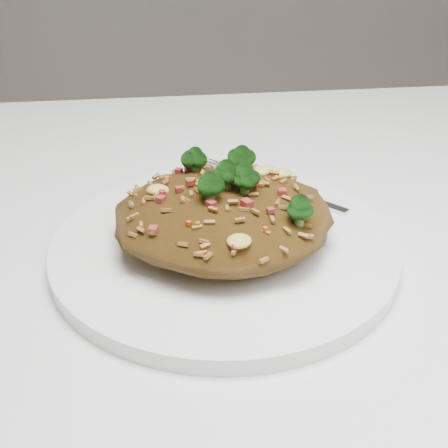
{
  "coord_description": "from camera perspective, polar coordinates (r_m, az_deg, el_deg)",
  "views": [
    {
      "loc": [
        0.02,
        -0.41,
        1.03
      ],
      "look_at": [
        0.07,
        0.01,
        0.78
      ],
      "focal_mm": 50.0,
      "sensor_mm": 36.0,
      "label": 1
    }
  ],
  "objects": [
    {
      "name": "fried_rice",
      "position": [
        0.49,
        0.04,
        1.57
      ],
      "size": [
        0.17,
        0.16,
        0.07
      ],
      "color": "brown",
      "rests_on": "plate"
    },
    {
      "name": "dining_table",
      "position": [
        0.56,
        -7.51,
        -11.55
      ],
      "size": [
        1.2,
        0.8,
        0.75
      ],
      "color": "silver",
      "rests_on": "ground"
    },
    {
      "name": "plate",
      "position": [
        0.51,
        -0.0,
        -2.14
      ],
      "size": [
        0.28,
        0.28,
        0.01
      ],
      "primitive_type": "cylinder",
      "color": "white",
      "rests_on": "dining_table"
    },
    {
      "name": "fork",
      "position": [
        0.58,
        4.87,
        3.31
      ],
      "size": [
        0.13,
        0.13,
        0.0
      ],
      "rotation": [
        0.0,
        0.0,
        -0.79
      ],
      "color": "silver",
      "rests_on": "plate"
    }
  ]
}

